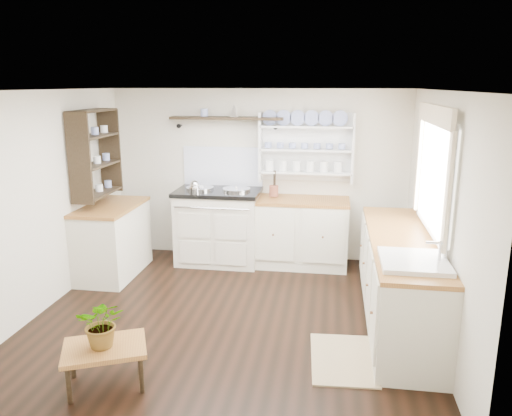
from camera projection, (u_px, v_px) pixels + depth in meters
The scene contains 19 objects.
floor at pixel (231, 314), 5.26m from camera, with size 4.00×3.80×0.01m, color black.
wall_back at pixel (258, 175), 6.80m from camera, with size 4.00×0.02×2.30m, color beige.
wall_right at pixel (438, 216), 4.68m from camera, with size 0.02×3.80×2.30m, color beige.
wall_left at pixel (45, 201), 5.28m from camera, with size 0.02×3.80×2.30m, color beige.
ceiling at pixel (228, 90), 4.70m from camera, with size 4.00×3.80×0.01m, color white.
window at pixel (433, 170), 4.73m from camera, with size 0.08×1.55×1.22m.
aga_cooker at pixel (219, 225), 6.71m from camera, with size 1.11×0.77×1.03m.
back_cabinets at pixel (299, 232), 6.59m from camera, with size 1.27×0.63×0.90m.
right_cabinets at pixel (399, 279), 4.99m from camera, with size 0.62×2.43×0.90m.
belfast_sink at pixel (413, 275), 4.19m from camera, with size 0.55×0.60×0.45m.
left_cabinets at pixel (113, 239), 6.26m from camera, with size 0.62×1.13×0.90m.
plate_rack at pixel (306, 146), 6.57m from camera, with size 1.20×0.22×0.90m.
high_shelf at pixel (227, 119), 6.56m from camera, with size 1.50×0.29×0.16m.
left_shelving at pixel (95, 153), 6.02m from camera, with size 0.28×0.80×1.05m, color black.
kettle at pixel (195, 188), 6.51m from camera, with size 0.16×0.16×0.20m, color silver, non-canonical shape.
utensil_crock at pixel (274, 191), 6.59m from camera, with size 0.12×0.12×0.14m, color brown.
center_table at pixel (105, 351), 3.95m from camera, with size 0.77×0.67×0.35m.
potted_plant at pixel (102, 323), 3.89m from camera, with size 0.36×0.31×0.40m, color #3F7233.
floor_rug at pixel (343, 359), 4.38m from camera, with size 0.55×0.85×0.02m, color #866F4E.
Camera 1 is at (1.00, -4.73, 2.36)m, focal length 35.00 mm.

